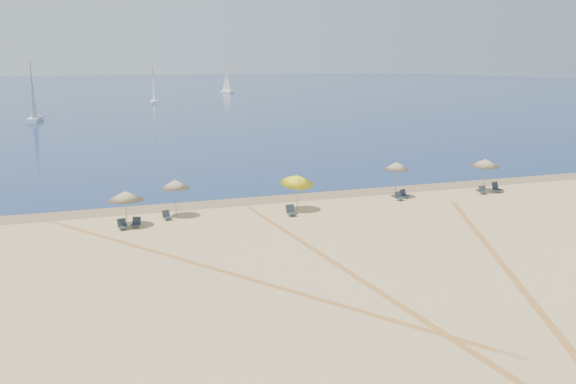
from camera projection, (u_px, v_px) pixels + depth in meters
name	position (u px, v px, depth m)	size (l,w,h in m)	color
ground	(473.00, 331.00, 23.14)	(160.00, 160.00, 0.00)	tan
ocean	(97.00, 88.00, 230.24)	(500.00, 500.00, 0.00)	#0C2151
wet_sand	(269.00, 199.00, 45.23)	(500.00, 500.00, 0.00)	olive
umbrella_1	(125.00, 196.00, 37.38)	(2.14, 2.14, 2.23)	gray
umbrella_2	(175.00, 184.00, 39.73)	(1.86, 1.86, 2.46)	gray
umbrella_3	(297.00, 179.00, 41.26)	(2.19, 2.26, 2.66)	gray
umbrella_4	(396.00, 166.00, 45.35)	(1.85, 1.87, 2.66)	gray
umbrella_5	(485.00, 163.00, 47.27)	(2.18, 2.21, 2.57)	gray
chair_2	(123.00, 225.00, 37.02)	(0.67, 0.73, 0.63)	#1C242A
chair_3	(136.00, 223.00, 37.54)	(0.70, 0.74, 0.61)	#1C242A
chair_4	(167.00, 216.00, 39.29)	(0.65, 0.70, 0.59)	#1C242A
chair_5	(291.00, 211.00, 40.32)	(0.67, 0.75, 0.70)	#1C242A
chair_6	(399.00, 197.00, 44.77)	(0.65, 0.71, 0.62)	#1C242A
chair_7	(404.00, 194.00, 45.49)	(0.71, 0.76, 0.63)	#1C242A
chair_8	(483.00, 190.00, 46.90)	(0.60, 0.67, 0.60)	#1C242A
chair_9	(497.00, 188.00, 47.62)	(0.75, 0.83, 0.74)	#1C242A
sailboat_0	(34.00, 104.00, 101.73)	(2.51, 6.49, 9.41)	white
sailboat_1	(153.00, 92.00, 146.04)	(1.67, 5.59, 8.24)	white
sailboat_2	(227.00, 85.00, 191.62)	(3.19, 5.58, 8.09)	white
tire_tracks	(355.00, 268.00, 30.23)	(51.42, 42.93, 0.00)	tan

